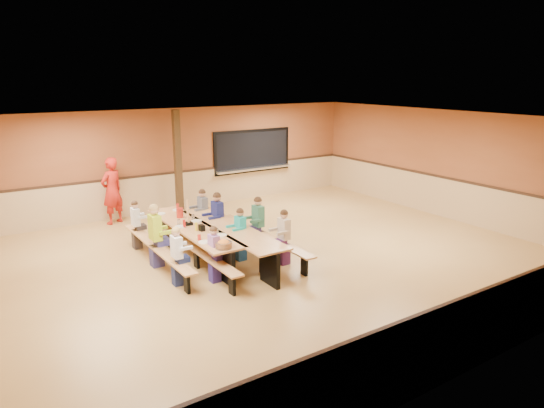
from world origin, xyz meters
TOP-DOWN VIEW (x-y plane):
  - ground at (0.00, 0.00)m, footprint 12.00×12.00m
  - room_envelope at (0.00, 0.00)m, footprint 12.04×10.04m
  - kitchen_pass_through at (2.60, 4.96)m, footprint 2.78×0.28m
  - structural_post at (-0.20, 4.40)m, footprint 0.18×0.18m
  - cafeteria_table_main at (-1.34, 0.94)m, footprint 1.91×3.70m
  - cafeteria_table_second at (-0.68, 0.41)m, footprint 1.91×3.70m
  - seated_child_white_left at (-2.17, -0.19)m, footprint 0.34×0.28m
  - seated_adult_yellow at (-2.17, 0.96)m, footprint 0.43×0.35m
  - seated_child_grey_left at (-2.17, 2.26)m, footprint 0.33×0.27m
  - seated_child_teal_right at (-0.52, 0.29)m, footprint 0.34×0.28m
  - seated_child_navy_right at (-0.52, 1.36)m, footprint 0.40×0.33m
  - seated_child_char_right at (-0.52, 2.17)m, footprint 0.37×0.30m
  - seated_child_purple_sec at (-1.51, -0.44)m, footprint 0.32×0.26m
  - seated_child_green_sec at (0.14, 0.63)m, footprint 0.38×0.31m
  - seated_child_tan_sec at (0.14, -0.41)m, footprint 0.36×0.29m
  - standing_woman at (-2.05, 4.55)m, footprint 0.79×0.68m
  - punch_pitcher at (-1.30, 1.71)m, footprint 0.16×0.16m
  - chip_bowl at (-1.41, -0.66)m, footprint 0.32×0.32m
  - napkin_dispenser at (-1.30, 0.54)m, footprint 0.10×0.14m
  - condiment_mustard at (-1.39, 0.62)m, footprint 0.06×0.06m
  - condiment_ketchup at (-1.52, 0.96)m, footprint 0.06×0.06m
  - table_paddle at (-1.37, 1.08)m, footprint 0.16×0.16m
  - place_settings at (-1.34, 0.94)m, footprint 0.65×3.30m

SIDE VIEW (x-z plane):
  - ground at x=0.00m, z-range 0.00..0.00m
  - cafeteria_table_main at x=-1.34m, z-range 0.16..0.90m
  - cafeteria_table_second at x=-0.68m, z-range 0.16..0.90m
  - seated_child_purple_sec at x=-1.51m, z-range 0.00..1.11m
  - seated_child_grey_left at x=-2.17m, z-range 0.00..1.13m
  - seated_child_white_left at x=-2.17m, z-range 0.00..1.15m
  - seated_child_teal_right at x=-0.52m, z-range 0.00..1.15m
  - seated_child_tan_sec at x=0.14m, z-range 0.00..1.18m
  - seated_child_char_right at x=-0.52m, z-range 0.00..1.20m
  - seated_child_green_sec at x=0.14m, z-range 0.00..1.24m
  - seated_child_navy_right at x=-0.52m, z-range 0.00..1.28m
  - seated_adult_yellow at x=-2.17m, z-range 0.00..1.32m
  - room_envelope at x=0.00m, z-range -0.82..2.20m
  - place_settings at x=-1.34m, z-range 0.74..0.85m
  - napkin_dispenser at x=-1.30m, z-range 0.74..0.87m
  - chip_bowl at x=-1.41m, z-range 0.74..0.89m
  - condiment_mustard at x=-1.39m, z-range 0.74..0.91m
  - condiment_ketchup at x=-1.52m, z-range 0.74..0.91m
  - punch_pitcher at x=-1.30m, z-range 0.74..0.96m
  - table_paddle at x=-1.37m, z-range 0.60..1.16m
  - standing_woman at x=-2.05m, z-range 0.00..1.82m
  - kitchen_pass_through at x=2.60m, z-range 0.80..2.18m
  - structural_post at x=-0.20m, z-range 0.00..3.00m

